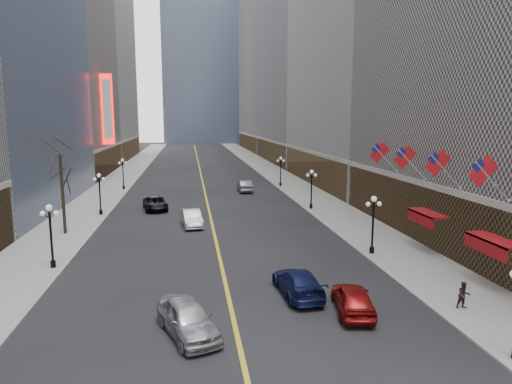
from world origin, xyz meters
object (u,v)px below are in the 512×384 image
object	(u,v)px
car_nb_mid	(192,218)
car_sb_mid	(353,298)
streetlamp_west_2	(100,190)
streetlamp_west_3	(123,171)
streetlamp_west_1	(51,229)
car_nb_far	(155,204)
car_sb_near	(298,282)
car_sb_far	(245,186)
streetlamp_east_1	(373,219)
car_nb_near	(188,318)
streetlamp_east_2	(311,185)
streetlamp_east_3	(281,168)

from	to	relation	value
car_nb_mid	car_sb_mid	bearing A→B (deg)	-74.51
streetlamp_west_2	car_nb_mid	bearing A→B (deg)	-32.65
streetlamp_west_3	car_nb_mid	xyz separation A→B (m)	(9.80, -24.28, -2.10)
streetlamp_west_1	car_nb_far	distance (m)	21.33
car_sb_near	car_sb_far	xyz separation A→B (m)	(1.53, 39.11, 0.05)
streetlamp_east_1	streetlamp_west_3	world-z (taller)	same
streetlamp_west_2	car_sb_mid	distance (m)	33.54
streetlamp_west_2	car_nb_near	size ratio (longest dim) A/B	0.89
streetlamp_east_2	car_nb_far	distance (m)	18.23
car_nb_near	car_sb_mid	size ratio (longest dim) A/B	1.08
streetlamp_west_1	car_sb_mid	size ratio (longest dim) A/B	0.96
streetlamp_east_1	car_nb_far	world-z (taller)	streetlamp_east_1
streetlamp_west_2	streetlamp_west_3	world-z (taller)	same
streetlamp_east_1	car_sb_near	xyz separation A→B (m)	(-7.61, -7.06, -2.12)
streetlamp_west_3	car_nb_mid	distance (m)	26.27
car_nb_near	car_sb_near	world-z (taller)	car_nb_near
streetlamp_west_2	streetlamp_west_3	size ratio (longest dim) A/B	1.00
streetlamp_west_1	car_nb_near	size ratio (longest dim) A/B	0.89
streetlamp_east_2	car_nb_mid	bearing A→B (deg)	-155.53
car_nb_near	streetlamp_east_3	bearing A→B (deg)	53.54
streetlamp_west_2	car_sb_far	world-z (taller)	streetlamp_west_2
streetlamp_west_1	streetlamp_west_2	bearing A→B (deg)	90.00
streetlamp_east_1	car_nb_near	distance (m)	18.25
streetlamp_east_1	car_sb_mid	size ratio (longest dim) A/B	0.96
streetlamp_west_2	car_sb_mid	size ratio (longest dim) A/B	0.96
streetlamp_east_3	car_nb_near	world-z (taller)	streetlamp_east_3
streetlamp_east_3	car_nb_far	distance (m)	23.83
car_nb_near	car_nb_mid	size ratio (longest dim) A/B	1.04
streetlamp_west_1	streetlamp_west_3	xyz separation A→B (m)	(0.00, 36.00, 0.00)
streetlamp_east_3	car_nb_mid	distance (m)	28.01
car_nb_far	car_nb_mid	bearing A→B (deg)	-74.36
streetlamp_west_3	streetlamp_east_1	bearing A→B (deg)	-56.75
streetlamp_west_1	car_sb_far	distance (m)	36.58
streetlamp_east_1	car_sb_far	world-z (taller)	streetlamp_east_1
streetlamp_west_2	streetlamp_east_2	bearing A→B (deg)	0.00
streetlamp_east_2	car_nb_far	world-z (taller)	streetlamp_east_2
streetlamp_west_2	car_sb_far	xyz separation A→B (m)	(17.51, 14.05, -2.07)
streetlamp_east_1	streetlamp_west_3	xyz separation A→B (m)	(-23.60, 36.00, 0.00)
streetlamp_east_3	streetlamp_west_2	size ratio (longest dim) A/B	1.00
streetlamp_east_1	car_nb_near	world-z (taller)	streetlamp_east_1
streetlamp_east_2	car_sb_near	xyz separation A→B (m)	(-7.61, -25.06, -2.12)
streetlamp_west_1	car_nb_mid	world-z (taller)	streetlamp_west_1
car_nb_far	car_sb_far	distance (m)	16.58
streetlamp_east_3	streetlamp_west_3	size ratio (longest dim) A/B	1.00
car_nb_mid	car_sb_far	size ratio (longest dim) A/B	0.97
car_sb_near	car_sb_mid	distance (m)	3.76
streetlamp_east_3	streetlamp_east_2	bearing A→B (deg)	-90.00
streetlamp_west_1	car_sb_far	bearing A→B (deg)	61.34
streetlamp_west_3	car_nb_near	xyz separation A→B (m)	(9.42, -47.31, -2.04)
streetlamp_west_3	car_nb_near	bearing A→B (deg)	-78.74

